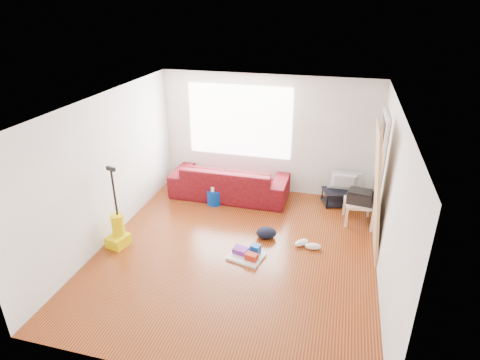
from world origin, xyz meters
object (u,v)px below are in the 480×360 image
(bucket, at_px, (214,204))
(backpack, at_px, (266,237))
(tv_stand, at_px, (342,196))
(side_table, at_px, (359,205))
(sofa, at_px, (230,196))
(vacuum, at_px, (118,231))
(cleaning_tray, at_px, (247,254))

(bucket, xyz_separation_m, backpack, (1.28, -0.98, 0.00))
(tv_stand, height_order, bucket, tv_stand)
(side_table, height_order, bucket, side_table)
(sofa, distance_m, vacuum, 2.62)
(vacuum, bearing_deg, bucket, 71.02)
(tv_stand, relative_size, cleaning_tray, 1.44)
(backpack, bearing_deg, bucket, 129.66)
(bucket, xyz_separation_m, vacuum, (-1.12, -1.83, 0.26))
(bucket, distance_m, cleaning_tray, 1.97)
(backpack, bearing_deg, tv_stand, 39.99)
(side_table, bearing_deg, bucket, -179.93)
(tv_stand, distance_m, backpack, 2.09)
(side_table, distance_m, vacuum, 4.36)
(tv_stand, xyz_separation_m, backpack, (-1.25, -1.66, -0.16))
(sofa, relative_size, vacuum, 1.71)
(tv_stand, height_order, vacuum, vacuum)
(bucket, height_order, vacuum, vacuum)
(tv_stand, height_order, side_table, side_table)
(cleaning_tray, bearing_deg, vacuum, -174.95)
(sofa, bearing_deg, vacuum, 59.46)
(cleaning_tray, xyz_separation_m, vacuum, (-2.22, -0.20, 0.20))
(vacuum, bearing_deg, cleaning_tray, 17.48)
(sofa, height_order, vacuum, vacuum)
(sofa, relative_size, backpack, 6.80)
(tv_stand, distance_m, bucket, 2.63)
(tv_stand, relative_size, vacuum, 0.63)
(sofa, relative_size, tv_stand, 2.73)
(bucket, bearing_deg, cleaning_tray, -56.11)
(sofa, relative_size, side_table, 4.34)
(side_table, relative_size, backpack, 1.57)
(sofa, distance_m, side_table, 2.68)
(side_table, bearing_deg, cleaning_tray, -136.65)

